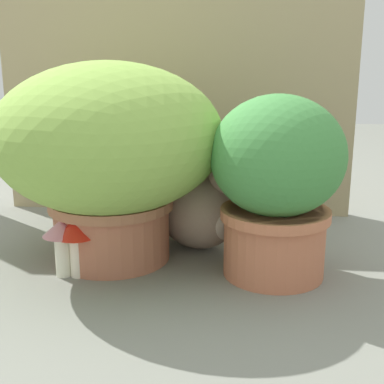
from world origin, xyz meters
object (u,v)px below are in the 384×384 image
leafy_planter (277,180)px  mushroom_ornament_red (77,233)px  cat (201,205)px  mushroom_ornament_pink (62,237)px  grass_planter (109,148)px

leafy_planter → mushroom_ornament_red: size_ratio=2.88×
cat → mushroom_ornament_pink: cat is taller
grass_planter → leafy_planter: 0.42m
grass_planter → mushroom_ornament_pink: (-0.09, -0.12, -0.19)m
mushroom_ornament_red → mushroom_ornament_pink: 0.04m
grass_planter → mushroom_ornament_red: 0.23m
cat → mushroom_ornament_pink: size_ratio=2.36×
grass_planter → cat: bearing=23.8°
leafy_planter → mushroom_ornament_pink: bearing=-172.5°
mushroom_ornament_pink → mushroom_ornament_red: bearing=0.1°
cat → mushroom_ornament_pink: 0.38m
cat → leafy_planter: bearing=-39.0°
leafy_planter → mushroom_ornament_red: 0.49m
leafy_planter → mushroom_ornament_pink: leafy_planter is taller
leafy_planter → grass_planter: bearing=172.1°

